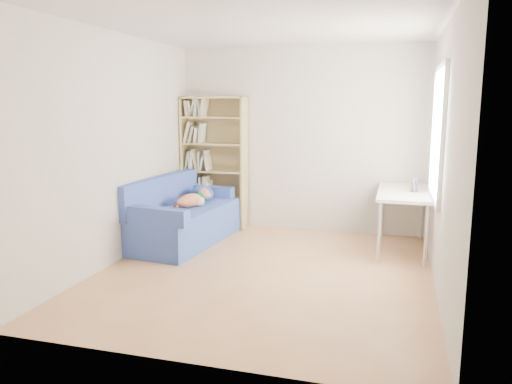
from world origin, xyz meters
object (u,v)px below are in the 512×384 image
bookshelf (214,168)px  pen_cup (414,186)px  sofa (182,218)px  desk (403,196)px

bookshelf → pen_cup: (2.80, -0.56, -0.06)m
sofa → desk: (2.78, 0.43, 0.36)m
sofa → desk: size_ratio=1.37×
bookshelf → desk: (2.68, -0.53, -0.19)m
sofa → bookshelf: bookshelf is taller
sofa → desk: 2.83m
sofa → desk: bearing=14.4°
sofa → bookshelf: (0.10, 0.96, 0.55)m
sofa → pen_cup: (2.90, 0.40, 0.49)m
bookshelf → desk: bookshelf is taller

